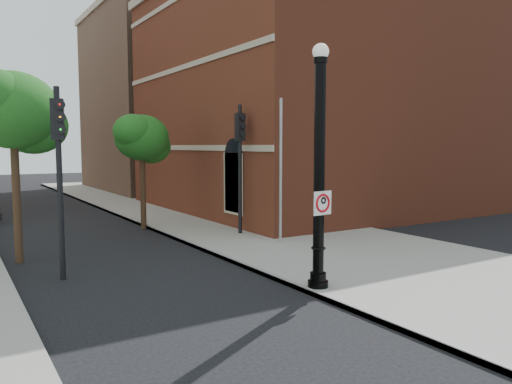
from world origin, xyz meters
TOP-DOWN VIEW (x-y plane):
  - ground at (0.00, 0.00)m, footprint 120.00×120.00m
  - sidewalk_right at (6.00, 10.00)m, footprint 8.00×60.00m
  - curb_edge at (2.05, 10.00)m, footprint 0.10×60.00m
  - brick_wall_building at (16.00, 14.00)m, footprint 22.30×16.30m
  - bg_building_tan_b at (16.00, 30.00)m, footprint 22.00×14.00m
  - lamppost at (2.38, 0.15)m, footprint 0.51×0.51m
  - no_parking_sign at (2.37, -0.01)m, footprint 0.58×0.10m
  - traffic_signal_left at (-2.76, 4.64)m, footprint 0.39×0.45m
  - traffic_signal_right at (4.55, 7.73)m, footprint 0.34×0.43m
  - utility_pole at (4.80, 5.29)m, footprint 0.11×0.11m
  - street_tree_a at (-3.48, 7.46)m, footprint 3.23×2.92m
  - street_tree_c at (1.90, 11.52)m, footprint 2.73×2.47m

SIDE VIEW (x-z plane):
  - ground at x=0.00m, z-range 0.00..0.00m
  - sidewalk_right at x=6.00m, z-range 0.00..0.12m
  - curb_edge at x=2.05m, z-range 0.00..0.14m
  - no_parking_sign at x=2.37m, z-range 1.94..2.52m
  - utility_pole at x=4.80m, z-range 0.00..5.26m
  - lamppost at x=2.38m, z-range -0.23..5.79m
  - traffic_signal_left at x=-2.76m, z-range 0.89..6.04m
  - traffic_signal_right at x=4.55m, z-range 0.90..6.09m
  - street_tree_c at x=1.90m, z-range 1.42..6.34m
  - street_tree_a at x=-3.48m, z-range 1.69..7.52m
  - brick_wall_building at x=16.00m, z-range 0.01..12.51m
  - bg_building_tan_b at x=16.00m, z-range 0.00..14.00m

